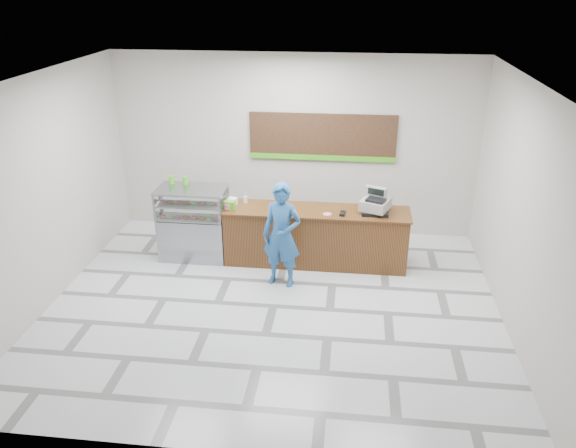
# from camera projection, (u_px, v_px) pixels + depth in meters

# --- Properties ---
(floor) EXTENTS (7.00, 7.00, 0.00)m
(floor) POSITION_uv_depth(u_px,v_px,m) (273.00, 306.00, 8.84)
(floor) COLOR silver
(floor) RESTS_ON ground
(back_wall) EXTENTS (7.00, 0.00, 7.00)m
(back_wall) POSITION_uv_depth(u_px,v_px,m) (294.00, 146.00, 10.85)
(back_wall) COLOR #BBB5AC
(back_wall) RESTS_ON floor
(ceiling) EXTENTS (7.00, 7.00, 0.00)m
(ceiling) POSITION_uv_depth(u_px,v_px,m) (270.00, 80.00, 7.41)
(ceiling) COLOR silver
(ceiling) RESTS_ON back_wall
(sales_counter) EXTENTS (3.26, 0.76, 1.03)m
(sales_counter) POSITION_uv_depth(u_px,v_px,m) (316.00, 236.00, 9.97)
(sales_counter) COLOR brown
(sales_counter) RESTS_ON floor
(display_case) EXTENTS (1.22, 0.72, 1.33)m
(display_case) POSITION_uv_depth(u_px,v_px,m) (194.00, 222.00, 10.15)
(display_case) COLOR gray
(display_case) RESTS_ON floor
(menu_board) EXTENTS (2.80, 0.06, 0.90)m
(menu_board) POSITION_uv_depth(u_px,v_px,m) (322.00, 138.00, 10.68)
(menu_board) COLOR black
(menu_board) RESTS_ON back_wall
(cash_register) EXTENTS (0.58, 0.60, 0.42)m
(cash_register) POSITION_uv_depth(u_px,v_px,m) (375.00, 204.00, 9.60)
(cash_register) COLOR black
(cash_register) RESTS_ON sales_counter
(card_terminal) EXTENTS (0.11, 0.19, 0.04)m
(card_terminal) POSITION_uv_depth(u_px,v_px,m) (343.00, 213.00, 9.56)
(card_terminal) COLOR black
(card_terminal) RESTS_ON sales_counter
(serving_tray) EXTENTS (0.41, 0.35, 0.02)m
(serving_tray) POSITION_uv_depth(u_px,v_px,m) (281.00, 206.00, 9.90)
(serving_tray) COLOR #62BC07
(serving_tray) RESTS_ON sales_counter
(napkin_box) EXTENTS (0.17, 0.17, 0.12)m
(napkin_box) POSITION_uv_depth(u_px,v_px,m) (232.00, 201.00, 9.96)
(napkin_box) COLOR white
(napkin_box) RESTS_ON sales_counter
(straw_cup) EXTENTS (0.08, 0.08, 0.12)m
(straw_cup) POSITION_uv_depth(u_px,v_px,m) (245.00, 199.00, 10.06)
(straw_cup) COLOR silver
(straw_cup) RESTS_ON sales_counter
(promo_box) EXTENTS (0.20, 0.14, 0.16)m
(promo_box) POSITION_uv_depth(u_px,v_px,m) (230.00, 205.00, 9.74)
(promo_box) COLOR #44A91A
(promo_box) RESTS_ON sales_counter
(donut_decal) EXTENTS (0.15, 0.15, 0.00)m
(donut_decal) POSITION_uv_depth(u_px,v_px,m) (327.00, 214.00, 9.59)
(donut_decal) COLOR pink
(donut_decal) RESTS_ON sales_counter
(green_cup_left) EXTENTS (0.10, 0.10, 0.15)m
(green_cup_left) POSITION_uv_depth(u_px,v_px,m) (172.00, 180.00, 10.08)
(green_cup_left) COLOR #44A91A
(green_cup_left) RESTS_ON display_case
(green_cup_right) EXTENTS (0.09, 0.09, 0.14)m
(green_cup_right) POSITION_uv_depth(u_px,v_px,m) (185.00, 180.00, 10.06)
(green_cup_right) COLOR #44A91A
(green_cup_right) RESTS_ON display_case
(customer) EXTENTS (0.72, 0.55, 1.78)m
(customer) POSITION_uv_depth(u_px,v_px,m) (282.00, 235.00, 9.15)
(customer) COLOR #255B98
(customer) RESTS_ON floor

